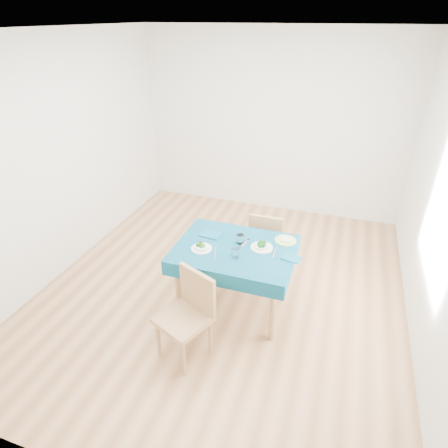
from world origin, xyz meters
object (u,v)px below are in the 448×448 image
(bowl_near, at_px, (202,246))
(side_plate, at_px, (285,241))
(chair_far, at_px, (268,237))
(bowl_far, at_px, (262,245))
(chair_near, at_px, (183,311))
(table, at_px, (234,278))

(bowl_near, relative_size, side_plate, 0.93)
(chair_far, relative_size, bowl_far, 4.37)
(chair_near, height_order, bowl_far, chair_near)
(bowl_far, distance_m, side_plate, 0.29)
(table, relative_size, bowl_far, 5.27)
(bowl_far, bearing_deg, bowl_near, -159.34)
(bowl_near, bearing_deg, chair_far, 61.04)
(bowl_near, distance_m, side_plate, 0.87)
(chair_near, xyz_separation_m, bowl_near, (-0.07, 0.65, 0.27))
(chair_near, relative_size, bowl_near, 5.02)
(chair_near, xyz_separation_m, side_plate, (0.69, 1.07, 0.24))
(chair_far, relative_size, bowl_near, 4.70)
(table, xyz_separation_m, side_plate, (0.46, 0.29, 0.38))
(side_plate, bearing_deg, bowl_near, -151.14)
(chair_far, bearing_deg, side_plate, 120.89)
(chair_far, bearing_deg, table, 76.63)
(table, distance_m, bowl_far, 0.49)
(table, bearing_deg, chair_near, -106.74)
(table, height_order, bowl_near, bowl_near)
(chair_near, xyz_separation_m, bowl_far, (0.49, 0.86, 0.27))
(table, distance_m, bowl_near, 0.53)
(bowl_near, xyz_separation_m, side_plate, (0.76, 0.42, -0.03))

